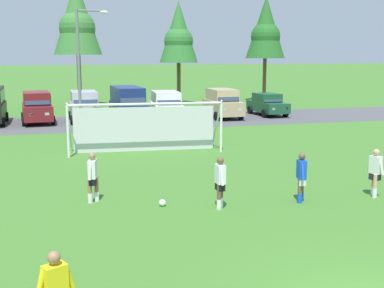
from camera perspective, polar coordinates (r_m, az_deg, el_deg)
name	(u,v)px	position (r m, az deg, el deg)	size (l,w,h in m)	color
ground_plane	(186,156)	(23.73, -0.70, -1.37)	(400.00, 400.00, 0.00)	#3D7028
parking_lot_strip	(141,121)	(36.19, -5.79, 2.62)	(52.00, 8.40, 0.01)	#4C4C51
soccer_ball	(162,203)	(16.03, -3.40, -6.71)	(0.22, 0.22, 0.22)	white
soccer_goal	(145,126)	(24.69, -5.37, 2.08)	(7.55, 2.54, 2.57)	white
player_striker_near	(375,173)	(17.99, 20.17, -3.10)	(0.36, 0.74, 1.64)	tan
player_midfield_center	(93,177)	(16.57, -11.25, -3.77)	(0.37, 0.71, 1.64)	#936B4C
player_defender_far	(301,178)	(16.64, 12.36, -3.76)	(0.30, 0.72, 1.64)	brown
player_winger_left	(220,183)	(15.64, 3.23, -4.43)	(0.28, 0.74, 1.64)	brown
parked_car_slot_left	(37,107)	(36.64, -17.27, 4.05)	(2.41, 4.73, 2.16)	maroon
parked_car_slot_center_left	(84,106)	(36.52, -12.18, 4.26)	(2.21, 4.64, 2.16)	#B2B2BC
parked_car_slot_center	(128,104)	(35.26, -7.33, 4.58)	(2.35, 4.88, 2.52)	navy
parked_car_slot_center_right	(166,106)	(35.49, -2.96, 4.31)	(2.37, 4.72, 2.16)	silver
parked_car_slot_right	(223,103)	(37.95, 3.51, 4.69)	(2.15, 4.60, 2.16)	tan
parked_car_slot_far_right	(268,104)	(39.81, 8.62, 4.51)	(2.19, 4.28, 1.72)	#194C2D
tree_mid_left	(77,19)	(46.40, -12.99, 13.68)	(4.23, 4.23, 11.28)	brown
tree_center_back	(179,34)	(47.20, -1.54, 12.41)	(3.58, 3.58, 9.55)	brown
tree_mid_right	(266,29)	(51.58, 8.41, 12.81)	(3.91, 3.91, 10.43)	brown
street_lamp	(82,70)	(31.22, -12.45, 8.30)	(2.00, 0.32, 7.41)	slate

